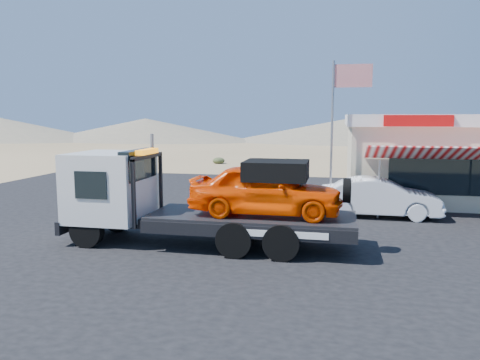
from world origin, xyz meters
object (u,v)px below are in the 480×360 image
at_px(white_sedan, 379,197).
at_px(jerky_store, 457,156).
at_px(flagpole, 338,118).
at_px(tow_truck, 200,195).

relative_size(white_sedan, jerky_store, 0.43).
distance_m(white_sedan, flagpole, 3.53).
height_order(white_sedan, flagpole, flagpole).
distance_m(tow_truck, white_sedan, 7.66).
bearing_deg(white_sedan, flagpole, 62.27).
xyz_separation_m(tow_truck, white_sedan, (5.57, 5.19, -0.77)).
bearing_deg(flagpole, white_sedan, -28.36).
height_order(white_sedan, jerky_store, jerky_store).
xyz_separation_m(jerky_store, flagpole, (-5.57, -4.47, 1.77)).
relative_size(white_sedan, flagpole, 0.75).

